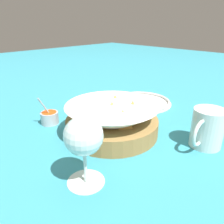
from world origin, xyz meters
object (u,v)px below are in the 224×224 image
Objects in this scene: wine_glass at (84,139)px; beer_mug at (207,130)px; food_basket at (112,121)px; sauce_cup at (50,117)px; side_plate at (142,101)px.

beer_mug is at bearing 160.55° from wine_glass.
food_basket is 1.82× the size of wine_glass.
sauce_cup is 0.41× the size of side_plate.
sauce_cup is 0.37m from side_plate.
beer_mug is 0.52× the size of side_plate.
beer_mug reaches higher than sauce_cup.
side_plate is (-0.36, 0.09, -0.01)m from sauce_cup.
wine_glass reaches higher than food_basket.
sauce_cup is 0.78× the size of beer_mug.
wine_glass is 1.21× the size of beer_mug.
side_plate is (-0.26, -0.10, -0.03)m from food_basket.
wine_glass is (0.19, 0.11, 0.06)m from food_basket.
wine_glass is (0.09, 0.30, 0.08)m from sauce_cup.
sauce_cup is 0.65× the size of wine_glass.
beer_mug is at bearing 118.20° from sauce_cup.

